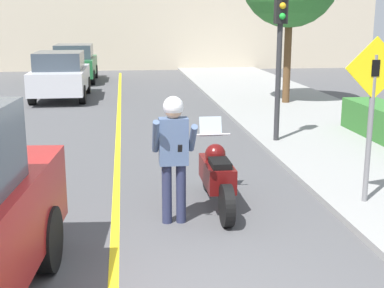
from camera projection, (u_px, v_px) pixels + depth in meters
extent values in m
cube|color=yellow|center=(117.00, 161.00, 10.84)|extent=(0.12, 36.00, 0.01)
cylinder|color=black|center=(227.00, 205.00, 7.41)|extent=(0.14, 0.60, 0.60)
cylinder|color=black|center=(208.00, 173.00, 8.99)|extent=(0.14, 0.60, 0.60)
cube|color=#510C0C|center=(217.00, 173.00, 8.15)|extent=(0.40, 1.13, 0.36)
sphere|color=#510C0C|center=(215.00, 154.00, 8.24)|extent=(0.32, 0.32, 0.32)
cube|color=black|center=(220.00, 164.00, 7.85)|extent=(0.28, 0.48, 0.10)
cylinder|color=silver|center=(211.00, 135.00, 8.58)|extent=(0.62, 0.03, 0.03)
cube|color=silver|center=(211.00, 126.00, 8.62)|extent=(0.36, 0.12, 0.31)
cylinder|color=#282D4C|center=(167.00, 194.00, 7.50)|extent=(0.14, 0.14, 0.86)
cylinder|color=#282D4C|center=(181.00, 193.00, 7.53)|extent=(0.14, 0.14, 0.86)
cube|color=slate|center=(174.00, 141.00, 7.34)|extent=(0.40, 0.22, 0.66)
cylinder|color=slate|center=(156.00, 136.00, 7.19)|extent=(0.09, 0.39, 0.51)
cylinder|color=slate|center=(193.00, 138.00, 7.24)|extent=(0.09, 0.46, 0.46)
sphere|color=tan|center=(173.00, 110.00, 7.24)|extent=(0.24, 0.24, 0.24)
sphere|color=white|center=(173.00, 106.00, 7.23)|extent=(0.28, 0.28, 0.28)
cube|color=black|center=(180.00, 148.00, 7.09)|extent=(0.06, 0.05, 0.11)
cylinder|color=black|center=(47.00, 240.00, 6.08)|extent=(0.29, 0.78, 0.76)
cylinder|color=slate|center=(370.00, 130.00, 7.93)|extent=(0.08, 0.08, 2.22)
cube|color=yellow|center=(375.00, 68.00, 7.70)|extent=(0.91, 0.02, 0.91)
cube|color=black|center=(376.00, 68.00, 7.69)|extent=(0.12, 0.01, 0.24)
cylinder|color=#2D2D30|center=(279.00, 66.00, 11.88)|extent=(0.12, 0.12, 3.37)
cube|color=black|center=(281.00, 6.00, 11.56)|extent=(0.26, 0.22, 0.76)
sphere|color=gold|center=(283.00, 6.00, 11.45)|extent=(0.14, 0.14, 0.14)
sphere|color=green|center=(282.00, 16.00, 11.50)|extent=(0.14, 0.14, 0.14)
cylinder|color=brown|center=(287.00, 58.00, 17.42)|extent=(0.24, 0.24, 2.89)
cylinder|color=black|center=(43.00, 86.00, 20.33)|extent=(0.22, 0.64, 0.64)
cylinder|color=black|center=(87.00, 85.00, 20.54)|extent=(0.22, 0.64, 0.64)
cylinder|color=black|center=(32.00, 95.00, 17.82)|extent=(0.22, 0.64, 0.64)
cylinder|color=black|center=(82.00, 94.00, 18.02)|extent=(0.22, 0.64, 0.64)
cube|color=silver|center=(61.00, 79.00, 19.09)|extent=(1.80, 4.20, 0.76)
cube|color=#38424C|center=(59.00, 60.00, 18.77)|extent=(1.58, 2.18, 0.60)
cylinder|color=black|center=(60.00, 72.00, 25.54)|extent=(0.22, 0.64, 0.64)
cylinder|color=black|center=(95.00, 72.00, 25.74)|extent=(0.22, 0.64, 0.64)
cylinder|color=black|center=(53.00, 78.00, 23.03)|extent=(0.22, 0.64, 0.64)
cylinder|color=black|center=(92.00, 77.00, 23.23)|extent=(0.22, 0.64, 0.64)
cube|color=#1E6033|center=(75.00, 66.00, 24.30)|extent=(1.80, 4.20, 0.76)
cube|color=#38424C|center=(74.00, 51.00, 23.98)|extent=(1.58, 2.18, 0.60)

